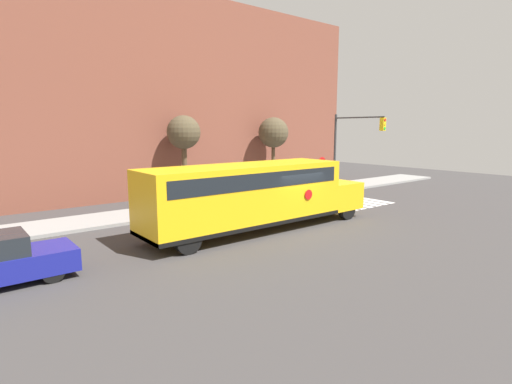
# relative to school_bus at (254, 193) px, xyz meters

# --- Properties ---
(ground_plane) EXTENTS (60.00, 60.00, 0.00)m
(ground_plane) POSITION_rel_school_bus_xyz_m (1.73, -0.51, -1.69)
(ground_plane) COLOR #3A3838
(sidewalk_strip) EXTENTS (44.00, 3.00, 0.15)m
(sidewalk_strip) POSITION_rel_school_bus_xyz_m (1.73, 5.99, -1.62)
(sidewalk_strip) COLOR gray
(sidewalk_strip) RESTS_ON ground
(building_backdrop) EXTENTS (32.00, 4.00, 13.14)m
(building_backdrop) POSITION_rel_school_bus_xyz_m (1.73, 12.49, 4.88)
(building_backdrop) COLOR brown
(building_backdrop) RESTS_ON ground
(crosswalk_stripes) EXTENTS (5.40, 3.20, 0.01)m
(crosswalk_stripes) POSITION_rel_school_bus_xyz_m (8.14, 1.49, -1.69)
(crosswalk_stripes) COLOR white
(crosswalk_stripes) RESTS_ON ground
(school_bus) EXTENTS (11.15, 2.57, 2.93)m
(school_bus) POSITION_rel_school_bus_xyz_m (0.00, 0.00, 0.00)
(school_bus) COLOR yellow
(school_bus) RESTS_ON ground
(stop_sign) EXTENTS (0.73, 0.10, 2.50)m
(stop_sign) POSITION_rel_school_bus_xyz_m (10.03, 5.16, -0.02)
(stop_sign) COLOR #38383A
(stop_sign) RESTS_ON ground
(traffic_light) EXTENTS (0.28, 3.97, 5.40)m
(traffic_light) POSITION_rel_school_bus_xyz_m (11.13, 3.65, 1.93)
(traffic_light) COLOR #38383A
(traffic_light) RESTS_ON ground
(tree_near_sidewalk) EXTENTS (2.22, 2.22, 5.25)m
(tree_near_sidewalk) POSITION_rel_school_bus_xyz_m (8.99, 9.03, 2.40)
(tree_near_sidewalk) COLOR brown
(tree_near_sidewalk) RESTS_ON ground
(tree_far_sidewalk) EXTENTS (2.10, 2.10, 5.26)m
(tree_far_sidewalk) POSITION_rel_school_bus_xyz_m (1.66, 9.16, 2.42)
(tree_far_sidewalk) COLOR brown
(tree_far_sidewalk) RESTS_ON ground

